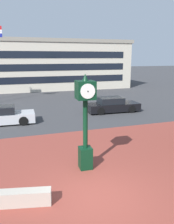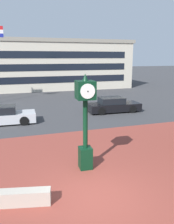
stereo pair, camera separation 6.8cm
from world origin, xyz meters
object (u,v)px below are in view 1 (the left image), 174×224
object	(u,v)px
car_street_near	(112,105)
car_street_mid	(3,116)
street_clock	(85,117)
civic_building	(33,64)

from	to	relation	value
car_street_near	car_street_mid	xyz separation A→B (m)	(-8.92, -0.97, -0.00)
street_clock	civic_building	distance (m)	29.20
street_clock	civic_building	bearing A→B (deg)	91.06
street_clock	car_street_near	bearing A→B (deg)	62.44
car_street_near	street_clock	bearing A→B (deg)	-28.61
car_street_near	civic_building	world-z (taller)	civic_building
street_clock	car_street_mid	distance (m)	9.19
street_clock	car_street_near	size ratio (longest dim) A/B	0.88
civic_building	car_street_near	bearing A→B (deg)	-77.14
street_clock	car_street_mid	size ratio (longest dim) A/B	0.94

